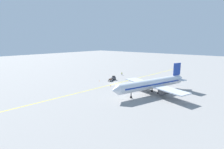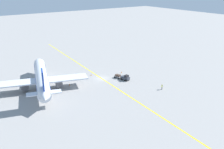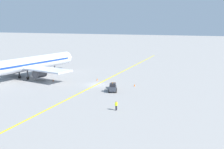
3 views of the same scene
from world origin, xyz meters
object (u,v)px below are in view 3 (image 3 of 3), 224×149
at_px(traffic_cone_mid_apron, 97,79).
at_px(ground_crew_worker, 116,105).
at_px(traffic_cone_near_nose, 134,85).
at_px(airplane_at_gate, 28,64).
at_px(baggage_cart_trailing, 113,85).
at_px(baggage_tug_dark, 113,88).
at_px(traffic_cone_by_wingtip, 53,80).

bearing_deg(traffic_cone_mid_apron, ground_crew_worker, -63.90).
relative_size(ground_crew_worker, traffic_cone_near_nose, 3.05).
bearing_deg(traffic_cone_near_nose, airplane_at_gate, 176.39).
bearing_deg(airplane_at_gate, ground_crew_worker, -35.33).
relative_size(ground_crew_worker, traffic_cone_mid_apron, 3.05).
distance_m(ground_crew_worker, traffic_cone_near_nose, 19.61).
relative_size(airplane_at_gate, traffic_cone_mid_apron, 63.10).
height_order(airplane_at_gate, traffic_cone_near_nose, airplane_at_gate).
distance_m(baggage_cart_trailing, ground_crew_worker, 16.87).
relative_size(baggage_tug_dark, baggage_cart_trailing, 1.14).
bearing_deg(ground_crew_worker, traffic_cone_mid_apron, 116.10).
bearing_deg(baggage_cart_trailing, ground_crew_worker, -72.43).
height_order(baggage_tug_dark, traffic_cone_near_nose, baggage_tug_dark).
bearing_deg(baggage_tug_dark, baggage_cart_trailing, 103.78).
bearing_deg(traffic_cone_mid_apron, baggage_cart_trailing, -49.05).
relative_size(baggage_tug_dark, traffic_cone_by_wingtip, 5.95).
xyz_separation_m(baggage_cart_trailing, traffic_cone_mid_apron, (-6.40, 7.38, -0.49)).
distance_m(airplane_at_gate, ground_crew_worker, 37.17).
xyz_separation_m(airplane_at_gate, traffic_cone_mid_apron, (18.74, 2.03, -3.43)).
bearing_deg(traffic_cone_mid_apron, airplane_at_gate, -173.81).
xyz_separation_m(baggage_tug_dark, traffic_cone_by_wingtip, (-17.61, 6.59, -0.63)).
bearing_deg(baggage_cart_trailing, baggage_tug_dark, -76.22).
height_order(airplane_at_gate, traffic_cone_mid_apron, airplane_at_gate).
bearing_deg(traffic_cone_near_nose, traffic_cone_by_wingtip, -179.70).
relative_size(traffic_cone_near_nose, traffic_cone_mid_apron, 1.00).
distance_m(baggage_cart_trailing, traffic_cone_by_wingtip, 17.17).
bearing_deg(baggage_cart_trailing, airplane_at_gate, 168.00).
bearing_deg(airplane_at_gate, traffic_cone_near_nose, -3.61).
xyz_separation_m(ground_crew_worker, traffic_cone_by_wingtip, (-21.92, 19.47, -0.63)).
height_order(baggage_cart_trailing, traffic_cone_by_wingtip, baggage_cart_trailing).
height_order(airplane_at_gate, baggage_cart_trailing, airplane_at_gate).
height_order(airplane_at_gate, ground_crew_worker, airplane_at_gate).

